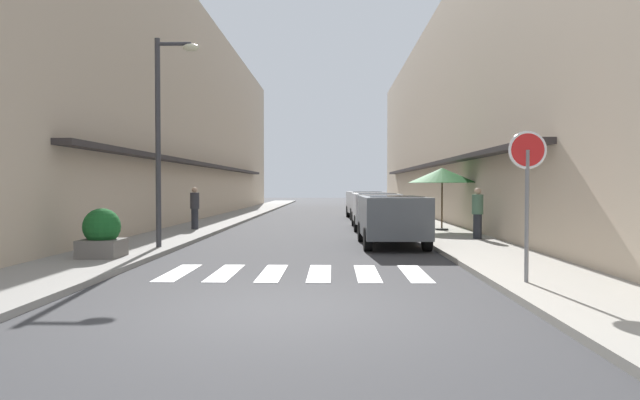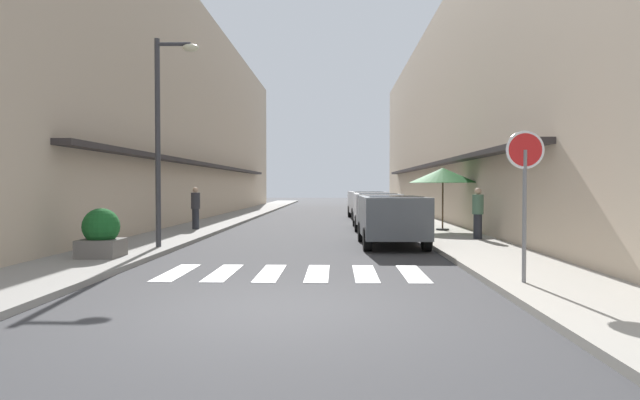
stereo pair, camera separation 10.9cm
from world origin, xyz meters
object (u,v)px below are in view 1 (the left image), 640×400
round_street_sign (527,166)px  pedestrian_walking_near (478,212)px  street_lamp (165,120)px  parked_car_near (392,215)px  pedestrian_walking_far (195,207)px  parked_car_mid (375,206)px  parked_car_far (365,202)px  cafe_umbrella (442,176)px  planter_corner (102,234)px

round_street_sign → pedestrian_walking_near: size_ratio=1.63×
round_street_sign → street_lamp: size_ratio=0.46×
parked_car_near → pedestrian_walking_far: (-6.95, 4.56, 0.03)m
pedestrian_walking_near → street_lamp: bearing=-114.0°
pedestrian_walking_near → pedestrian_walking_far: size_ratio=0.99×
parked_car_mid → round_street_sign: round_street_sign is taller
parked_car_near → pedestrian_walking_near: 2.95m
parked_car_far → round_street_sign: 20.11m
cafe_umbrella → pedestrian_walking_far: size_ratio=1.57×
cafe_umbrella → planter_corner: cafe_umbrella is taller
parked_car_far → pedestrian_walking_near: 12.65m
pedestrian_walking_near → pedestrian_walking_far: pedestrian_walking_far is taller
parked_car_far → pedestrian_walking_near: pedestrian_walking_near is taller
pedestrian_walking_near → parked_car_near: bearing=-108.8°
parked_car_mid → parked_car_far: same height
cafe_umbrella → parked_car_mid: bearing=138.1°
pedestrian_walking_far → street_lamp: bearing=-128.6°
round_street_sign → pedestrian_walking_near: round_street_sign is taller
street_lamp → pedestrian_walking_near: (8.98, 2.48, -2.56)m
round_street_sign → parked_car_mid: bearing=96.9°
round_street_sign → cafe_umbrella: (0.75, 11.01, 0.06)m
parked_car_mid → cafe_umbrella: 3.35m
parked_car_near → parked_car_far: same height
parked_car_far → pedestrian_walking_far: (-6.95, -8.83, 0.03)m
street_lamp → parked_car_near: bearing=13.1°
parked_car_near → planter_corner: 7.89m
pedestrian_walking_near → parked_car_far: bearing=153.2°
parked_car_far → street_lamp: bearing=-112.7°
parked_car_far → planter_corner: (-7.03, -16.96, -0.28)m
round_street_sign → pedestrian_walking_far: size_ratio=1.61×
pedestrian_walking_near → cafe_umbrella: bearing=148.0°
pedestrian_walking_near → planter_corner: bearing=-104.2°
round_street_sign → planter_corner: (-8.60, 3.05, -1.44)m
parked_car_near → round_street_sign: 6.91m
parked_car_far → pedestrian_walking_near: bearing=-77.4°
parked_car_near → pedestrian_walking_near: (2.76, 1.04, 0.02)m
street_lamp → pedestrian_walking_far: 6.56m
parked_car_far → parked_car_near: bearing=-90.0°
parked_car_mid → pedestrian_walking_far: 7.21m
round_street_sign → parked_car_near: bearing=103.4°
parked_car_mid → street_lamp: 10.38m
planter_corner → pedestrian_walking_far: (0.07, 8.13, 0.31)m
cafe_umbrella → pedestrian_walking_far: bearing=178.9°
planter_corner → pedestrian_walking_near: 10.83m
street_lamp → planter_corner: (-0.81, -2.13, -2.86)m
street_lamp → pedestrian_walking_near: 9.66m
parked_car_mid → parked_car_far: size_ratio=1.00×
parked_car_near → street_lamp: 6.88m
parked_car_far → round_street_sign: (1.58, -20.01, 1.16)m
round_street_sign → planter_corner: round_street_sign is taller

